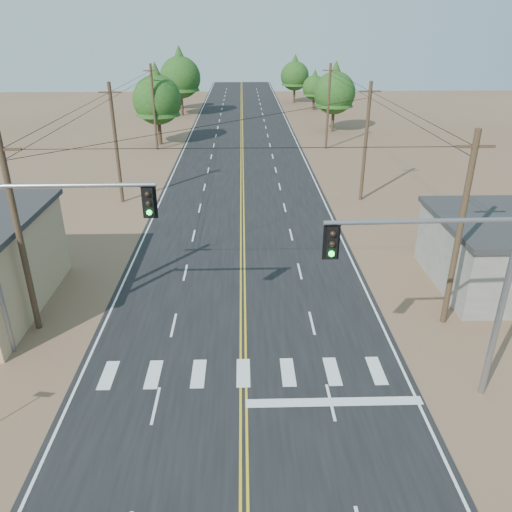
{
  "coord_description": "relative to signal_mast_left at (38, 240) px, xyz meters",
  "views": [
    {
      "loc": [
        0.08,
        -9.99,
        14.2
      ],
      "look_at": [
        0.7,
        12.89,
        3.5
      ],
      "focal_mm": 35.0,
      "sensor_mm": 36.0,
      "label": 1
    }
  ],
  "objects": [
    {
      "name": "utility_pole_right_mid",
      "position": [
        19.28,
        21.99,
        -0.6
      ],
      "size": [
        1.8,
        0.3,
        10.0
      ],
      "color": "#4C3826",
      "rests_on": "ground"
    },
    {
      "name": "signal_mast_left",
      "position": [
        0.0,
        0.0,
        0.0
      ],
      "size": [
        7.61,
        0.49,
        8.37
      ],
      "rotation": [
        0.0,
        0.0,
        0.01
      ],
      "color": "gray",
      "rests_on": "ground"
    },
    {
      "name": "tree_right_near",
      "position": [
        21.88,
        52.8,
        0.21
      ],
      "size": [
        5.81,
        5.81,
        9.68
      ],
      "color": "#3F2D1E",
      "rests_on": "ground"
    },
    {
      "name": "tree_right_far",
      "position": [
        19.11,
        81.66,
        -0.18
      ],
      "size": [
        5.43,
        5.43,
        9.04
      ],
      "color": "#3F2D1E",
      "rests_on": "ground"
    },
    {
      "name": "utility_pole_left_mid",
      "position": [
        -1.72,
        21.99,
        -0.6
      ],
      "size": [
        1.8,
        0.3,
        10.0
      ],
      "color": "#4C3826",
      "rests_on": "ground"
    },
    {
      "name": "tree_left_near",
      "position": [
        -1.74,
        44.91,
        0.45
      ],
      "size": [
        6.04,
        6.04,
        10.07
      ],
      "color": "#3F2D1E",
      "rests_on": "ground"
    },
    {
      "name": "utility_pole_left_near",
      "position": [
        -1.72,
        1.99,
        -0.6
      ],
      "size": [
        1.8,
        0.3,
        10.0
      ],
      "color": "#4C3826",
      "rests_on": "ground"
    },
    {
      "name": "signal_mast_right",
      "position": [
        16.73,
        -3.61,
        -0.21
      ],
      "size": [
        7.33,
        0.62,
        8.06
      ],
      "rotation": [
        0.0,
        0.0,
        0.03
      ],
      "color": "gray",
      "rests_on": "ground"
    },
    {
      "name": "road",
      "position": [
        8.78,
        19.99,
        -5.7
      ],
      "size": [
        15.0,
        200.0,
        0.02
      ],
      "primitive_type": "cube",
      "color": "black",
      "rests_on": "ground"
    },
    {
      "name": "utility_pole_right_near",
      "position": [
        19.28,
        1.99,
        -0.6
      ],
      "size": [
        1.8,
        0.3,
        10.0
      ],
      "color": "#4C3826",
      "rests_on": "ground"
    },
    {
      "name": "tree_left_mid",
      "position": [
        -1.28,
        67.18,
        1.08
      ],
      "size": [
        6.66,
        6.66,
        11.11
      ],
      "color": "#3F2D1E",
      "rests_on": "ground"
    },
    {
      "name": "tree_left_far",
      "position": [
        -2.6,
        74.35,
        -1.21
      ],
      "size": [
        4.42,
        4.42,
        7.37
      ],
      "color": "#3F2D1E",
      "rests_on": "ground"
    },
    {
      "name": "tree_right_mid",
      "position": [
        21.75,
        72.62,
        -1.45
      ],
      "size": [
        4.18,
        4.18,
        6.97
      ],
      "color": "#3F2D1E",
      "rests_on": "ground"
    },
    {
      "name": "utility_pole_right_far",
      "position": [
        19.28,
        41.99,
        -0.6
      ],
      "size": [
        1.8,
        0.3,
        10.0
      ],
      "color": "#4C3826",
      "rests_on": "ground"
    },
    {
      "name": "utility_pole_left_far",
      "position": [
        -1.72,
        41.99,
        -0.6
      ],
      "size": [
        1.8,
        0.3,
        10.0
      ],
      "color": "#4C3826",
      "rests_on": "ground"
    }
  ]
}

